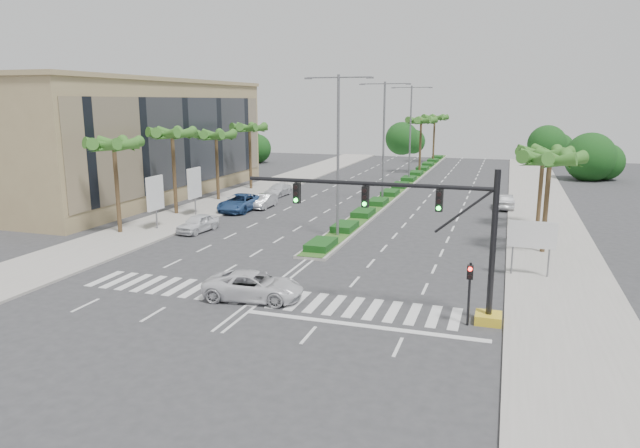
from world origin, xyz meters
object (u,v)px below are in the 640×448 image
object	(u,v)px
car_parked_b	(264,201)
car_right	(504,202)
car_parked_a	(198,223)
car_parked_c	(240,203)
car_crossing	(254,286)
car_parked_d	(278,190)

from	to	relation	value
car_parked_b	car_right	distance (m)	23.12
car_parked_a	car_parked_c	bearing A→B (deg)	101.48
car_crossing	car_right	xyz separation A→B (m)	(12.07, 30.90, -0.02)
car_parked_d	car_crossing	bearing A→B (deg)	-66.49
car_parked_b	car_crossing	xyz separation A→B (m)	(10.05, -24.17, 0.07)
car_parked_c	car_crossing	bearing A→B (deg)	-62.29
car_right	car_crossing	bearing A→B (deg)	62.26
car_crossing	car_parked_c	bearing A→B (deg)	21.68
car_right	car_parked_c	bearing A→B (deg)	14.43
car_parked_d	car_right	xyz separation A→B (m)	(23.50, -0.24, 0.05)
car_parked_c	car_parked_b	bearing A→B (deg)	56.62
car_parked_a	car_parked_b	size ratio (longest dim) A/B	1.03
car_crossing	car_parked_b	bearing A→B (deg)	16.51
car_parked_b	car_parked_d	size ratio (longest dim) A/B	0.89
car_parked_b	car_right	bearing A→B (deg)	16.58
car_crossing	car_right	bearing A→B (deg)	-27.40
car_parked_b	car_parked_c	xyz separation A→B (m)	(-1.48, -2.25, 0.14)
car_parked_d	car_right	size ratio (longest dim) A/B	1.05
car_parked_b	car_right	xyz separation A→B (m)	(22.12, 6.73, 0.05)
car_crossing	car_right	distance (m)	33.18
car_parked_b	car_parked_c	size ratio (longest dim) A/B	0.70
car_parked_b	car_crossing	distance (m)	26.18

